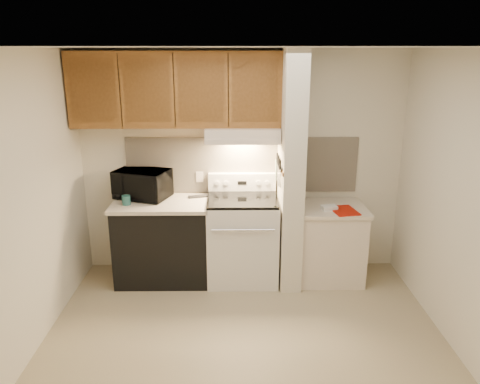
{
  "coord_description": "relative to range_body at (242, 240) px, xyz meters",
  "views": [
    {
      "loc": [
        -0.09,
        -3.63,
        2.49
      ],
      "look_at": [
        -0.03,
        0.75,
        1.14
      ],
      "focal_mm": 35.0,
      "sensor_mm": 36.0,
      "label": 1
    }
  ],
  "objects": [
    {
      "name": "range_hood",
      "position": [
        0.0,
        0.12,
        1.17
      ],
      "size": [
        0.78,
        0.44,
        0.15
      ],
      "primitive_type": "cube",
      "color": "beige",
      "rests_on": "upper_cabinets"
    },
    {
      "name": "wall_left",
      "position": [
        -1.8,
        -1.16,
        0.79
      ],
      "size": [
        0.02,
        3.0,
        2.5
      ],
      "primitive_type": "cube",
      "color": "beige",
      "rests_on": "floor"
    },
    {
      "name": "cab_gap_a",
      "position": [
        -1.23,
        0.01,
        1.62
      ],
      "size": [
        0.01,
        0.01,
        0.73
      ],
      "primitive_type": "cube",
      "color": "black",
      "rests_on": "upper_cabinets"
    },
    {
      "name": "wall_right",
      "position": [
        1.8,
        -1.16,
        0.79
      ],
      "size": [
        0.02,
        3.0,
        2.5
      ],
      "primitive_type": "cube",
      "color": "beige",
      "rests_on": "floor"
    },
    {
      "name": "pillar_trim",
      "position": [
        0.39,
        -0.01,
        0.84
      ],
      "size": [
        0.01,
        0.7,
        0.04
      ],
      "primitive_type": "cube",
      "color": "brown",
      "rests_on": "partition_pillar"
    },
    {
      "name": "cab_door_a",
      "position": [
        -1.51,
        0.01,
        1.62
      ],
      "size": [
        0.46,
        0.01,
        0.63
      ],
      "primitive_type": "cube",
      "color": "brown",
      "rests_on": "upper_cabinets"
    },
    {
      "name": "hood_lip",
      "position": [
        0.0,
        -0.08,
        1.12
      ],
      "size": [
        0.78,
        0.04,
        0.06
      ],
      "primitive_type": "cube",
      "color": "beige",
      "rests_on": "range_hood"
    },
    {
      "name": "microwave",
      "position": [
        -1.1,
        0.15,
        0.61
      ],
      "size": [
        0.66,
        0.55,
        0.31
      ],
      "primitive_type": "imported",
      "rotation": [
        0.0,
        0.0,
        -0.32
      ],
      "color": "black",
      "rests_on": "left_countertop"
    },
    {
      "name": "knife_handle_d",
      "position": [
        0.38,
        0.02,
        0.91
      ],
      "size": [
        0.02,
        0.02,
        0.1
      ],
      "primitive_type": "cylinder",
      "color": "black",
      "rests_on": "knife_strip"
    },
    {
      "name": "oven_handle",
      "position": [
        0.0,
        -0.35,
        0.26
      ],
      "size": [
        0.65,
        0.02,
        0.02
      ],
      "primitive_type": "cylinder",
      "rotation": [
        0.0,
        1.57,
        0.0
      ],
      "color": "silver",
      "rests_on": "range_body"
    },
    {
      "name": "backsplash",
      "position": [
        0.0,
        0.33,
        0.78
      ],
      "size": [
        2.6,
        0.02,
        0.63
      ],
      "primitive_type": "cube",
      "color": "beige",
      "rests_on": "wall_back"
    },
    {
      "name": "cab_door_c",
      "position": [
        -0.42,
        0.01,
        1.62
      ],
      "size": [
        0.46,
        0.01,
        0.63
      ],
      "primitive_type": "cube",
      "color": "brown",
      "rests_on": "upper_cabinets"
    },
    {
      "name": "knife_strip",
      "position": [
        0.39,
        -0.06,
        0.86
      ],
      "size": [
        0.02,
        0.42,
        0.04
      ],
      "primitive_type": "cube",
      "color": "black",
      "rests_on": "partition_pillar"
    },
    {
      "name": "wall_back",
      "position": [
        0.0,
        0.34,
        0.79
      ],
      "size": [
        3.6,
        2.5,
        0.02
      ],
      "primitive_type": "cube",
      "rotation": [
        1.57,
        0.0,
        0.0
      ],
      "color": "beige",
      "rests_on": "floor"
    },
    {
      "name": "knife_handle_c",
      "position": [
        0.38,
        -0.04,
        0.91
      ],
      "size": [
        0.02,
        0.02,
        0.1
      ],
      "primitive_type": "cylinder",
      "color": "black",
      "rests_on": "knife_strip"
    },
    {
      "name": "white_box",
      "position": [
        0.92,
        -0.11,
        0.41
      ],
      "size": [
        0.18,
        0.14,
        0.04
      ],
      "primitive_type": "cube",
      "rotation": [
        0.0,
        0.0,
        0.19
      ],
      "color": "white",
      "rests_on": "right_countertop"
    },
    {
      "name": "teal_jar",
      "position": [
        -1.23,
        -0.09,
        0.5
      ],
      "size": [
        0.09,
        0.09,
        0.1
      ],
      "primitive_type": "cylinder",
      "rotation": [
        0.0,
        0.0,
        -0.04
      ],
      "color": "#275F5A",
      "rests_on": "left_countertop"
    },
    {
      "name": "cooktop",
      "position": [
        0.0,
        0.0,
        0.48
      ],
      "size": [
        0.74,
        0.64,
        0.03
      ],
      "primitive_type": "cube",
      "color": "black",
      "rests_on": "range_body"
    },
    {
      "name": "knife_blade_a",
      "position": [
        0.38,
        -0.23,
        0.76
      ],
      "size": [
        0.01,
        0.03,
        0.16
      ],
      "primitive_type": "cube",
      "color": "silver",
      "rests_on": "knife_strip"
    },
    {
      "name": "knife_handle_b",
      "position": [
        0.38,
        -0.14,
        0.91
      ],
      "size": [
        0.02,
        0.02,
        0.1
      ],
      "primitive_type": "cylinder",
      "color": "black",
      "rests_on": "knife_strip"
    },
    {
      "name": "floor",
      "position": [
        0.0,
        -1.16,
        -0.46
      ],
      "size": [
        3.6,
        3.6,
        0.0
      ],
      "primitive_type": "plane",
      "color": "tan",
      "rests_on": "ground"
    },
    {
      "name": "right_cab_base",
      "position": [
        0.97,
        -0.01,
        -0.06
      ],
      "size": [
        0.7,
        0.6,
        0.81
      ],
      "primitive_type": "cube",
      "color": "beige",
      "rests_on": "floor"
    },
    {
      "name": "dishwasher_front",
      "position": [
        -0.88,
        0.01,
        -0.03
      ],
      "size": [
        1.0,
        0.63,
        0.87
      ],
      "primitive_type": "cube",
      "color": "black",
      "rests_on": "floor"
    },
    {
      "name": "knife_handle_a",
      "position": [
        0.38,
        -0.22,
        0.91
      ],
      "size": [
        0.02,
        0.02,
        0.1
      ],
      "primitive_type": "cylinder",
      "color": "black",
      "rests_on": "knife_strip"
    },
    {
      "name": "partition_pillar",
      "position": [
        0.51,
        -0.01,
        0.79
      ],
      "size": [
        0.22,
        0.7,
        2.5
      ],
      "primitive_type": "cube",
      "color": "beige",
      "rests_on": "floor"
    },
    {
      "name": "left_countertop",
      "position": [
        -0.88,
        0.01,
        0.43
      ],
      "size": [
        1.04,
        0.67,
        0.04
      ],
      "primitive_type": "cube",
      "color": "beige",
      "rests_on": "dishwasher_front"
    },
    {
      "name": "range_display",
      "position": [
        0.0,
        0.24,
        0.59
      ],
      "size": [
        0.1,
        0.01,
        0.04
      ],
      "primitive_type": "cube",
      "color": "black",
      "rests_on": "range_backguard"
    },
    {
      "name": "right_countertop",
      "position": [
        0.97,
        -0.01,
        0.37
      ],
      "size": [
        0.74,
        0.64,
        0.04
      ],
      "primitive_type": "cube",
      "color": "beige",
      "rests_on": "right_cab_base"
    },
    {
      "name": "knife_blade_c",
      "position": [
        0.38,
        -0.06,
        0.74
      ],
      "size": [
        0.01,
        0.04,
        0.2
      ],
      "primitive_type": "cube",
      "color": "silver",
      "rests_on": "knife_strip"
    },
    {
      "name": "red_folder",
      "position": [
        1.07,
        -0.16,
        0.4
      ],
      "size": [
        0.3,
        0.37,
        0.01
      ],
      "primitive_type": "cube",
      "rotation": [
        0.0,
        0.0,
        0.18
      ],
      "color": "#B01505",
      "rests_on": "right_countertop"
    },
    {
      "name": "oven_window",
      "position": [
        0.0,
        -0.32,
        0.04
      ],
      "size": [
        0.5,
        0.01,
        0.3
      ],
      "primitive_type": "cube",
      "color": "black",
      "rests_on": "range_body"
    },
    {
      "name": "cab_gap_c",
      "position": [
        -0.14,
        0.01,
        1.62
      ],
      "size": [
        0.01,
        0.01,
        0.73
      ],
      "primitive_type": "cube",
      "color": "black",
      "rests_on": "upper_cabinets"
    },
    {
      "name": "oven_mitt",
      "position": [
        0.38,
        0.17,
        0.76
      ],
      "size": [
        0.03,
        0.09,
        0.22
      ],
      "primitive_type": "cube",
      "color": "gray",
      "rests_on": "partition_pillar"
    },
    {
      "name": "knife_blade_b",
      "position": [
        0.38,
        -0.12,
        0.75
      ],
      "size": [
        0.01,
        0.04,
        0.18
      ],
      "primitive_type": "cube",
      "color": "silver",
      "rests_on": "knife_strip"
    },
    {
      "name": "spoon_rest",
      "position": [
        -0.48,
        0.16,
        0.46
      ],
      "size": [
        0.25,
        0.13,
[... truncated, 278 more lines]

